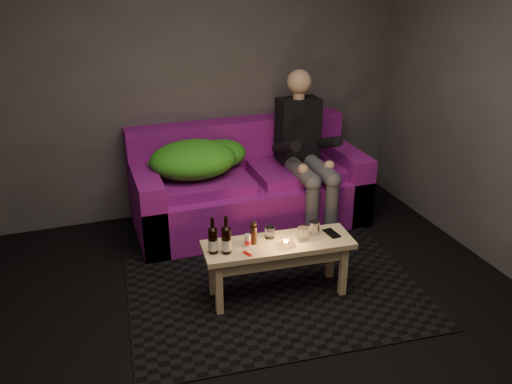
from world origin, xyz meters
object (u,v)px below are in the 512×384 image
Objects in this scene: coffee_table at (278,252)px; beer_bottle_a at (213,240)px; sofa at (247,188)px; beer_bottle_b at (226,240)px; person at (305,148)px; steel_cup at (314,228)px.

beer_bottle_a is (-0.48, 0.01, 0.18)m from coffee_table.
sofa is 7.58× the size of beer_bottle_b.
steel_cup is (-0.39, -1.07, -0.23)m from person.
sofa is 1.89× the size of coffee_table.
beer_bottle_b is 2.69× the size of steel_cup.
person reaches higher than beer_bottle_a.
sofa is 20.40× the size of steel_cup.
sofa is at bearing 160.92° from person.
sofa is 7.87× the size of beer_bottle_a.
steel_cup is (0.78, 0.02, -0.05)m from beer_bottle_a.
person reaches higher than coffee_table.
beer_bottle_b is at bearing -175.98° from steel_cup.
sofa is 1.29m from coffee_table.
sofa reaches higher than steel_cup.
person is at bearing 58.22° from coffee_table.
coffee_table is 0.52m from beer_bottle_a.
coffee_table is 10.77× the size of steel_cup.
sofa reaches higher than beer_bottle_a.
coffee_table is at bearing -121.78° from person.
beer_bottle_b is at bearing -114.08° from sofa.
beer_bottle_b is at bearing -176.99° from coffee_table.
steel_cup is (0.12, -1.25, 0.17)m from sofa.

